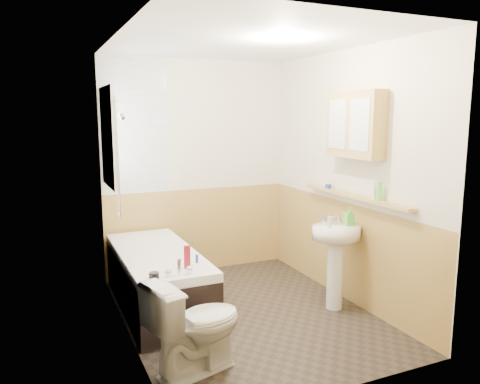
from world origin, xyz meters
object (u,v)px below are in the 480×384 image
Objects in this scene: bathtub at (158,278)px; toilet at (196,325)px; medicine_cabinet at (355,124)px; sink at (336,250)px; pine_shelf at (354,196)px.

toilet reaches higher than bathtub.
toilet is at bearing -91.37° from bathtub.
medicine_cabinet reaches higher than toilet.
toilet is 0.78× the size of sink.
sink reaches higher than bathtub.
toilet is 2.02m from pine_shelf.
bathtub is at bearing 144.54° from sink.
medicine_cabinet reaches higher than pine_shelf.
sink is at bearing -86.86° from toilet.
medicine_cabinet is (0.17, 0.00, 1.19)m from sink.
pine_shelf is at bearing 21.44° from medicine_cabinet.
sink is at bearing -179.74° from medicine_cabinet.
sink is (1.57, -0.71, 0.29)m from bathtub.
medicine_cabinet is (-0.03, -0.01, 0.68)m from pine_shelf.
pine_shelf reaches higher than bathtub.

